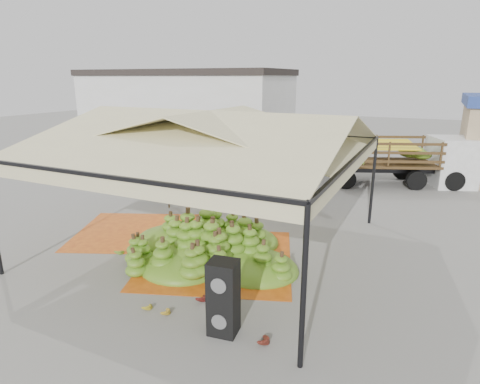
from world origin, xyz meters
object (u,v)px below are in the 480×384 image
at_px(speaker_stack, 223,298).
at_px(banana_heap, 213,237).
at_px(vendor, 299,183).
at_px(truck_left, 234,157).
at_px(truck_right, 405,156).

bearing_deg(speaker_stack, banana_heap, 115.31).
distance_m(vendor, truck_left, 4.40).
bearing_deg(truck_right, banana_heap, -132.95).
distance_m(speaker_stack, truck_left, 11.66).
relative_size(speaker_stack, vendor, 0.80).
distance_m(banana_heap, vendor, 5.55).
bearing_deg(truck_right, speaker_stack, -121.22).
relative_size(banana_heap, vendor, 2.91).
bearing_deg(vendor, truck_right, -146.70).
distance_m(banana_heap, truck_left, 8.18).
relative_size(banana_heap, truck_right, 0.81).
height_order(banana_heap, speaker_stack, speaker_stack).
bearing_deg(banana_heap, speaker_stack, -57.20).
height_order(banana_heap, truck_right, truck_right).
distance_m(speaker_stack, vendor, 8.53).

